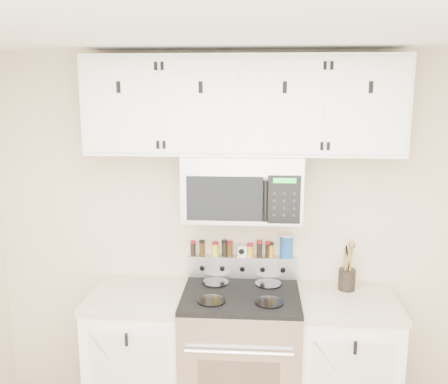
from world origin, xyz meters
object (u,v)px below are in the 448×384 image
(range, at_px, (241,357))
(utensil_crock, at_px, (347,278))
(salt_canister, at_px, (286,246))
(microwave, at_px, (243,187))

(range, bearing_deg, utensil_crock, 13.45)
(range, xyz_separation_m, utensil_crock, (0.71, 0.17, 0.52))
(utensil_crock, bearing_deg, range, -166.55)
(range, relative_size, utensil_crock, 3.31)
(range, bearing_deg, salt_canister, 42.92)
(range, distance_m, utensil_crock, 0.89)
(microwave, relative_size, salt_canister, 4.57)
(microwave, bearing_deg, utensil_crock, 3.43)
(microwave, distance_m, utensil_crock, 0.94)
(utensil_crock, distance_m, salt_canister, 0.46)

